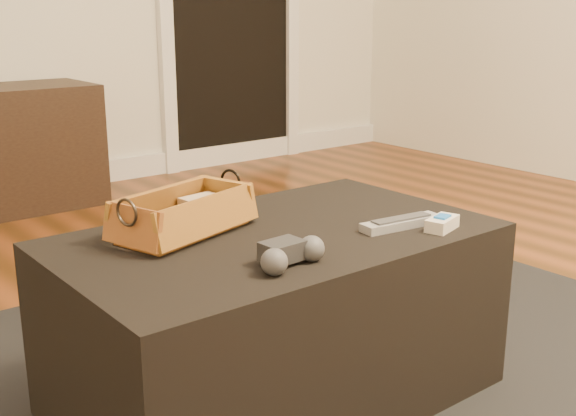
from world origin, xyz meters
TOP-DOWN VIEW (x-y plane):
  - baseboard at (0.00, 2.73)m, footprint 5.00×0.04m
  - area_rug at (-0.22, 0.28)m, footprint 2.60×2.00m
  - ottoman at (-0.22, 0.33)m, footprint 1.00×0.60m
  - tv_remote at (-0.40, 0.44)m, footprint 0.18×0.11m
  - cloth_bundle at (-0.31, 0.50)m, footprint 0.10×0.07m
  - wicker_basket at (-0.39, 0.45)m, footprint 0.38×0.27m
  - game_controller at (-0.33, 0.13)m, footprint 0.17×0.10m
  - silver_remote at (0.04, 0.18)m, footprint 0.22×0.07m
  - cream_gadget at (0.10, 0.10)m, footprint 0.10×0.07m

SIDE VIEW (x-z plane):
  - area_rug at x=-0.22m, z-range 0.00..0.01m
  - baseboard at x=0.00m, z-range 0.00..0.12m
  - ottoman at x=-0.22m, z-range 0.01..0.43m
  - silver_remote at x=0.04m, z-range 0.43..0.46m
  - cream_gadget at x=0.10m, z-range 0.43..0.46m
  - tv_remote at x=-0.40m, z-range 0.44..0.46m
  - game_controller at x=-0.33m, z-range 0.43..0.49m
  - cloth_bundle at x=-0.31m, z-range 0.44..0.50m
  - wicker_basket at x=-0.39m, z-range 0.41..0.53m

